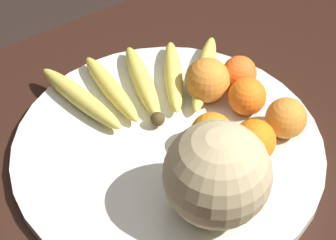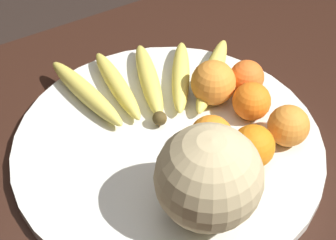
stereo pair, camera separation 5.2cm
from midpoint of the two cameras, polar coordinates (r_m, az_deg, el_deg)
kitchen_table at (r=0.92m, az=3.88°, el=-9.30°), size 1.40×0.90×0.71m
fruit_bowl at (r=0.86m, az=1.71°, el=-2.76°), size 0.48×0.48×0.02m
melon at (r=0.72m, az=6.22°, el=-5.92°), size 0.14×0.14×0.14m
banana_bunch at (r=0.93m, az=-0.35°, el=3.85°), size 0.32×0.24×0.03m
orange_front_left at (r=0.82m, az=10.42°, el=-2.70°), size 0.06×0.06×0.06m
orange_front_right at (r=0.82m, az=6.20°, el=-1.80°), size 0.07×0.07×0.07m
orange_mid_center at (r=0.91m, az=6.25°, el=3.75°), size 0.07×0.07×0.07m
orange_back_left at (r=0.86m, az=13.83°, el=-0.62°), size 0.06×0.06×0.06m
orange_back_right at (r=0.94m, az=9.58°, el=4.26°), size 0.06×0.06×0.06m
orange_top_small at (r=0.89m, az=10.14°, el=1.83°), size 0.06×0.06×0.06m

